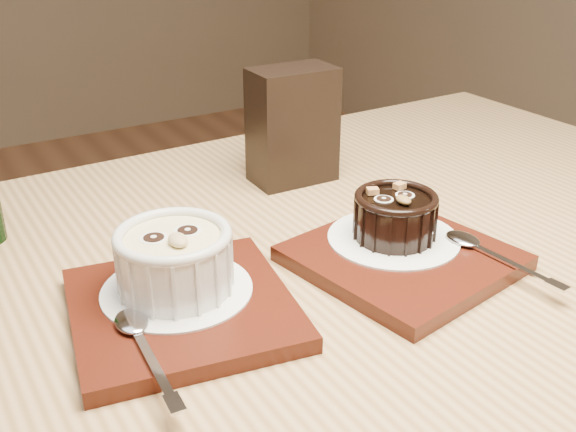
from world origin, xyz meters
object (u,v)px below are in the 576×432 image
ramekin_dark (395,214)px  tray_right (402,258)px  table (307,360)px  tray_left (182,309)px  ramekin_white (174,258)px  condiment_stand (293,126)px

ramekin_dark → tray_right: bearing=-102.1°
table → tray_left: (-0.12, 0.01, 0.10)m
table → ramekin_dark: 0.17m
table → ramekin_white: bearing=168.7°
tray_right → ramekin_dark: (0.01, 0.02, 0.03)m
table → tray_right: tray_right is taller
table → tray_left: bearing=176.9°
table → tray_left: size_ratio=6.75×
ramekin_white → ramekin_dark: (0.22, -0.02, -0.01)m
tray_right → condiment_stand: 0.25m
table → condiment_stand: bearing=62.4°
tray_left → ramekin_white: (0.00, 0.02, 0.04)m
tray_left → condiment_stand: bearing=41.8°
table → condiment_stand: size_ratio=8.67×
tray_left → ramekin_dark: 0.23m
tray_right → ramekin_dark: 0.04m
table → tray_right: bearing=-12.3°
condiment_stand → ramekin_dark: bearing=-93.2°
ramekin_white → condiment_stand: bearing=43.4°
table → condiment_stand: (0.11, 0.22, 0.16)m
tray_left → ramekin_dark: size_ratio=2.22×
ramekin_dark → condiment_stand: size_ratio=0.58×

